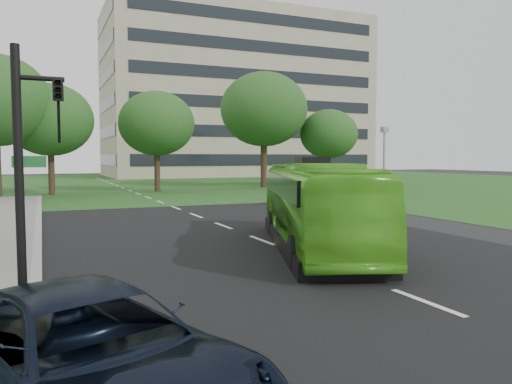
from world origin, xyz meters
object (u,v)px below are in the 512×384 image
tree_park_c (157,124)px  traffic_light (30,178)px  tree_park_e (329,134)px  suv (89,357)px  bus (316,206)px  camera_pole (384,154)px  tree_park_b (50,120)px  office_building (235,97)px  tree_park_d (264,109)px  sedan (317,192)px

tree_park_c → traffic_light: bearing=-104.9°
tree_park_e → suv: (-25.65, -36.89, -4.43)m
bus → camera_pole: bearing=64.7°
tree_park_b → suv: tree_park_b is taller
tree_park_c → camera_pole: 19.49m
office_building → tree_park_e: (-2.80, -33.06, -7.35)m
tree_park_e → camera_pole: size_ratio=1.59×
tree_park_c → bus: bearing=-92.0°
tree_park_d → tree_park_c: bearing=-170.7°
tree_park_b → traffic_light: tree_park_b is taller
sedan → suv: size_ratio=0.91×
office_building → sedan: office_building is taller
sedan → camera_pole: bearing=-127.5°
suv → office_building: bearing=48.8°
bus → camera_pole: (11.80, 11.94, 1.72)m
suv → bus: bearing=28.0°
tree_park_d → suv: (-19.00, -37.71, -6.65)m
office_building → tree_park_d: 34.00m
office_building → tree_park_b: office_building is taller
office_building → tree_park_b: 45.14m
traffic_light → tree_park_b: bearing=91.7°
tree_park_d → camera_pole: bearing=-89.0°
tree_park_c → bus: size_ratio=0.86×
office_building → sedan: bearing=-105.3°
sedan → traffic_light: traffic_light is taller
suv → tree_park_d: bearing=44.2°
tree_park_e → bus: (-18.15, -28.83, -3.80)m
sedan → tree_park_e: bearing=-56.6°
office_building → sedan: 52.00m
suv → camera_pole: camera_pole is taller
tree_park_b → traffic_light: (-0.83, -33.37, -3.10)m
tree_park_b → tree_park_e: size_ratio=1.11×
tree_park_e → camera_pole: tree_park_e is taller
traffic_light → camera_pole: (19.87, 18.00, 0.49)m
camera_pole → traffic_light: bearing=-113.7°
suv → traffic_light: (-0.56, 2.00, 1.87)m
sedan → suv: bearing=121.5°
tree_park_e → suv: size_ratio=1.47×
suv → camera_pole: 27.90m
tree_park_d → sedan: 18.30m
office_building → bus: bearing=-108.7°
office_building → camera_pole: size_ratio=8.42×
office_building → tree_park_b: bearing=-129.2°
tree_park_d → camera_pole: size_ratio=2.29×
tree_park_b → camera_pole: size_ratio=1.77×
tree_park_b → tree_park_e: 25.44m
traffic_light → suv: bearing=-71.2°
tree_park_c → suv: bearing=-103.2°
office_building → bus: office_building is taller
tree_park_b → bus: size_ratio=0.87×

